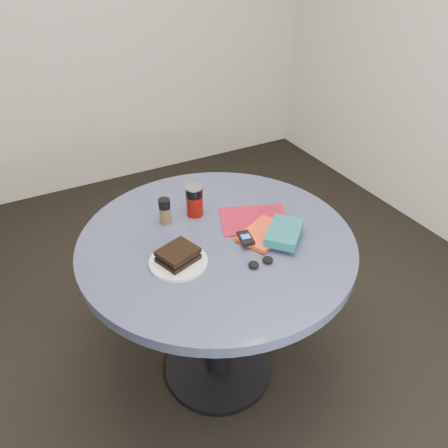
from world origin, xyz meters
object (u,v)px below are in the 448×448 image
sandwich (178,255)px  mp3_player (246,238)px  headphones (261,262)px  magazine (254,220)px  novel (284,232)px  red_book (263,233)px  pepper_grinder (165,211)px  plate (178,262)px  soda_can (194,201)px  table (217,272)px

sandwich → mp3_player: 0.25m
mp3_player → headphones: size_ratio=0.93×
magazine → novel: bearing=-60.1°
red_book → mp3_player: size_ratio=2.18×
magazine → headphones: 0.26m
pepper_grinder → headphones: size_ratio=1.10×
plate → headphones: (0.24, -0.14, 0.00)m
magazine → novel: (0.02, -0.16, 0.03)m
magazine → mp3_player: 0.16m
headphones → pepper_grinder: bearing=115.8°
red_book → pepper_grinder: bearing=113.0°
novel → headphones: novel is taller
plate → headphones: size_ratio=2.12×
magazine → red_book: 0.11m
soda_can → mp3_player: (0.08, -0.26, -0.04)m
headphones → red_book: bearing=54.6°
table → mp3_player: 0.22m
plate → novel: bearing=-9.0°
pepper_grinder → novel: size_ratio=0.60×
plate → red_book: size_ratio=1.05×
magazine → mp3_player: bearing=-111.8°
pepper_grinder → red_book: bearing=-41.9°
plate → pepper_grinder: (0.05, 0.25, 0.05)m
table → soda_can: size_ratio=8.05×
soda_can → sandwich: bearing=-125.7°
pepper_grinder → novel: pepper_grinder is taller
sandwich → magazine: 0.37m
pepper_grinder → headphones: 0.43m
red_book → novel: (0.05, -0.06, 0.02)m
table → red_book: (0.15, -0.07, 0.18)m
magazine → red_book: size_ratio=1.37×
novel → mp3_player: size_ratio=1.98×
mp3_player → plate: bearing=176.9°
red_book → sandwich: bearing=153.8°
table → novel: novel is taller
soda_can → magazine: size_ratio=0.49×
table → headphones: size_ratio=10.87×
novel → mp3_player: 0.14m
table → pepper_grinder: (-0.13, 0.18, 0.22)m
plate → mp3_player: size_ratio=2.28×
sandwich → mp3_player: bearing=-3.7°
sandwich → magazine: size_ratio=0.58×
red_book → soda_can: bearing=97.4°
magazine → sandwich: bearing=-143.6°
pepper_grinder → headphones: pepper_grinder is taller
pepper_grinder → magazine: bearing=-25.7°
table → pepper_grinder: pepper_grinder is taller
pepper_grinder → red_book: size_ratio=0.55×
mp3_player → table: bearing=131.4°
table → red_book: 0.24m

